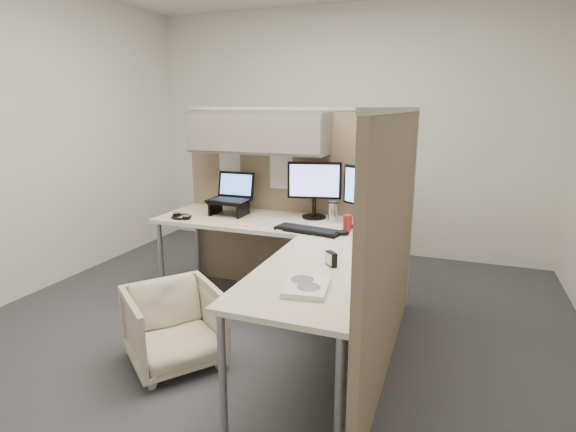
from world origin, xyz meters
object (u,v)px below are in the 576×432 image
(desk, at_px, (285,242))
(keyboard, at_px, (308,230))
(office_chair, at_px, (174,323))
(monitor_left, at_px, (314,185))

(desk, height_order, keyboard, keyboard)
(office_chair, bearing_deg, desk, 0.79)
(desk, distance_m, keyboard, 0.22)
(desk, xyz_separation_m, keyboard, (0.12, 0.18, 0.05))
(monitor_left, distance_m, keyboard, 0.50)
(desk, bearing_deg, monitor_left, 87.32)
(office_chair, relative_size, keyboard, 1.14)
(desk, bearing_deg, office_chair, -127.55)
(monitor_left, xyz_separation_m, keyboard, (0.09, -0.42, -0.26))
(monitor_left, bearing_deg, keyboard, -90.93)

